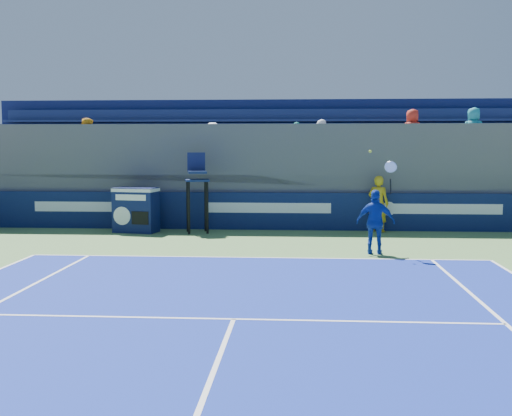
# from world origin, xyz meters

# --- Properties ---
(ball_person) EXTENTS (0.75, 0.62, 1.76)m
(ball_person) POSITION_xyz_m (3.45, 16.79, 0.89)
(ball_person) COLOR gold
(ball_person) RESTS_ON apron
(back_hoarding) EXTENTS (20.40, 0.21, 1.20)m
(back_hoarding) POSITION_xyz_m (0.00, 17.10, 0.60)
(back_hoarding) COLOR #0C1744
(back_hoarding) RESTS_ON ground
(match_clock) EXTENTS (1.43, 0.96, 1.40)m
(match_clock) POSITION_xyz_m (-4.05, 16.21, 0.74)
(match_clock) COLOR #0E1746
(match_clock) RESTS_ON ground
(umpire_chair) EXTENTS (0.85, 0.85, 2.48)m
(umpire_chair) POSITION_xyz_m (-2.14, 16.25, 1.53)
(umpire_chair) COLOR black
(umpire_chair) RESTS_ON ground
(tennis_player) EXTENTS (0.99, 0.56, 2.57)m
(tennis_player) POSITION_xyz_m (2.89, 12.61, 0.82)
(tennis_player) COLOR #1337A1
(tennis_player) RESTS_ON apron
(stadium_seating) EXTENTS (21.00, 4.05, 4.40)m
(stadium_seating) POSITION_xyz_m (0.01, 19.14, 1.84)
(stadium_seating) COLOR #4C4C51
(stadium_seating) RESTS_ON ground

